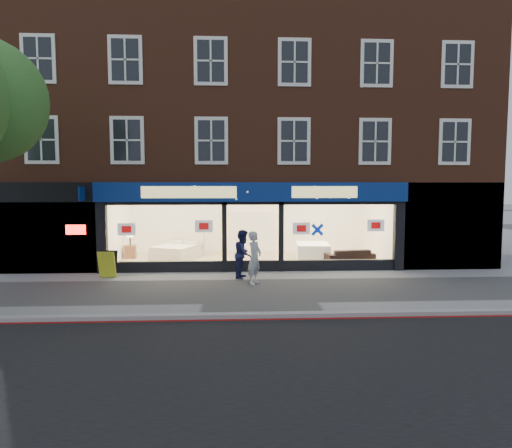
{
  "coord_description": "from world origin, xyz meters",
  "views": [
    {
      "loc": [
        -0.76,
        -13.7,
        3.21
      ],
      "look_at": [
        0.09,
        2.5,
        1.82
      ],
      "focal_mm": 32.0,
      "sensor_mm": 36.0,
      "label": 1
    }
  ],
  "objects": [
    {
      "name": "display_bed",
      "position": [
        -3.09,
        5.68,
        0.41
      ],
      "size": [
        2.28,
        2.45,
        1.1
      ],
      "rotation": [
        0.0,
        0.0,
        -0.44
      ],
      "color": "beige",
      "rests_on": "showroom_floor"
    },
    {
      "name": "bedside_table",
      "position": [
        -5.1,
        5.77,
        0.38
      ],
      "size": [
        0.49,
        0.49,
        0.55
      ],
      "primitive_type": "cube",
      "rotation": [
        0.0,
        0.0,
        0.1
      ],
      "color": "brown",
      "rests_on": "showroom_floor"
    },
    {
      "name": "pedestrian_grey",
      "position": [
        -0.04,
        0.84,
        0.86
      ],
      "size": [
        0.67,
        0.75,
        1.72
      ],
      "primitive_type": "imported",
      "rotation": [
        0.0,
        0.0,
        1.06
      ],
      "color": "#A8ACB0",
      "rests_on": "ground"
    },
    {
      "name": "kerb_line",
      "position": [
        0.0,
        -3.1,
        0.01
      ],
      "size": [
        60.0,
        0.1,
        0.01
      ],
      "primitive_type": "cube",
      "color": "#8C0A07",
      "rests_on": "ground"
    },
    {
      "name": "mattress_stack",
      "position": [
        2.6,
        5.11,
        0.43
      ],
      "size": [
        1.47,
        1.79,
        0.66
      ],
      "rotation": [
        0.0,
        0.0,
        -0.09
      ],
      "color": "white",
      "rests_on": "showroom_floor"
    },
    {
      "name": "a_board",
      "position": [
        -5.08,
        2.16,
        0.47
      ],
      "size": [
        0.66,
        0.47,
        0.94
      ],
      "primitive_type": "cube",
      "rotation": [
        0.0,
        0.0,
        -0.13
      ],
      "color": "gold",
      "rests_on": "ground"
    },
    {
      "name": "pedestrian_blue",
      "position": [
        -0.38,
        1.88,
        0.83
      ],
      "size": [
        0.83,
        0.95,
        1.67
      ],
      "primitive_type": "imported",
      "rotation": [
        0.0,
        0.0,
        1.3
      ],
      "color": "#181B44",
      "rests_on": "ground"
    },
    {
      "name": "kerb_stone",
      "position": [
        0.0,
        -2.9,
        0.06
      ],
      "size": [
        60.0,
        0.25,
        0.12
      ],
      "primitive_type": "cube",
      "color": "gray",
      "rests_on": "ground"
    },
    {
      "name": "building",
      "position": [
        -0.02,
        6.93,
        6.67
      ],
      "size": [
        19.0,
        8.26,
        10.3
      ],
      "color": "brown",
      "rests_on": "ground"
    },
    {
      "name": "sofa",
      "position": [
        3.91,
        4.06,
        0.38
      ],
      "size": [
        2.02,
        1.05,
        0.56
      ],
      "primitive_type": "imported",
      "rotation": [
        0.0,
        0.0,
        3.3
      ],
      "color": "black",
      "rests_on": "showroom_floor"
    },
    {
      "name": "showroom_floor",
      "position": [
        0.0,
        5.25,
        0.05
      ],
      "size": [
        11.0,
        4.5,
        0.1
      ],
      "primitive_type": "cube",
      "color": "tan",
      "rests_on": "ground"
    },
    {
      "name": "ground",
      "position": [
        0.0,
        0.0,
        0.0
      ],
      "size": [
        120.0,
        120.0,
        0.0
      ],
      "primitive_type": "plane",
      "color": "gray",
      "rests_on": "ground"
    },
    {
      "name": "road",
      "position": [
        0.0,
        -8.0,
        0.0
      ],
      "size": [
        60.0,
        10.0,
        0.01
      ],
      "primitive_type": "cube",
      "color": "black",
      "rests_on": "ground"
    }
  ]
}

